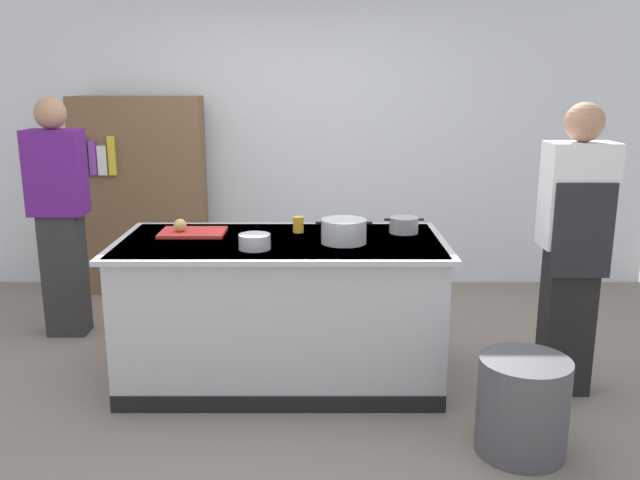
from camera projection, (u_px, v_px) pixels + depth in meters
ground_plane at (281, 378)px, 4.24m from camera, size 10.00×10.00×0.00m
back_wall at (291, 118)px, 5.92m from camera, size 6.40×0.12×3.00m
counter_island at (280, 308)px, 4.12m from camera, size 1.98×0.98×0.90m
cutting_board at (191, 233)px, 4.17m from camera, size 0.40×0.28×0.02m
onion at (178, 225)px, 4.14m from camera, size 0.08×0.08×0.08m
stock_pot at (342, 231)px, 3.93m from camera, size 0.33×0.27×0.14m
sauce_pan at (402, 225)px, 4.20m from camera, size 0.25×0.18×0.10m
mixing_bowl at (252, 242)px, 3.80m from camera, size 0.18×0.18×0.09m
juice_cup at (296, 225)px, 4.21m from camera, size 0.07×0.07×0.10m
trash_bin at (520, 406)px, 3.35m from camera, size 0.45×0.45×0.50m
person_chef at (571, 244)px, 3.86m from camera, size 0.38×0.25×1.72m
person_guest at (57, 213)px, 4.77m from camera, size 0.38×0.24×1.72m
bookshelf at (139, 196)px, 5.78m from camera, size 1.10×0.31×1.70m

